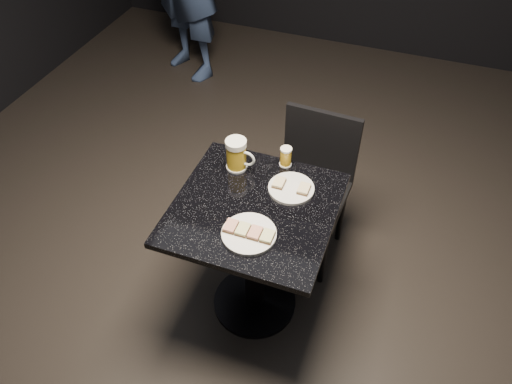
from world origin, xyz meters
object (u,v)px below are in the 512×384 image
chair (312,181)px  plate_small (291,188)px  table (255,242)px  beer_mug (237,155)px  plate_large (249,234)px  beer_tumbler (286,157)px

chair → plate_small: bearing=-93.0°
table → beer_mug: bearing=127.7°
plate_large → beer_mug: bearing=118.1°
plate_large → table: 0.30m
table → chair: 0.53m
plate_large → plate_small: bearing=75.2°
beer_mug → chair: beer_mug is taller
plate_large → chair: bearing=81.3°
table → plate_large: bearing=-77.6°
plate_small → beer_mug: 0.30m
beer_mug → chair: size_ratio=0.18×
plate_small → chair: (0.02, 0.35, -0.26)m
beer_tumbler → chair: bearing=64.4°
beer_tumbler → plate_large: bearing=-90.9°
plate_small → beer_tumbler: size_ratio=2.13×
plate_small → table: bearing=-127.1°
plate_small → beer_tumbler: 0.18m
plate_large → beer_mug: (-0.20, 0.37, 0.07)m
plate_large → plate_small: same height
plate_small → table: (-0.12, -0.16, -0.25)m
plate_small → table: 0.32m
plate_large → plate_small: size_ratio=1.10×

